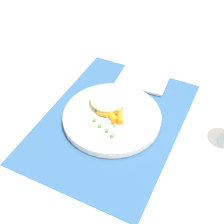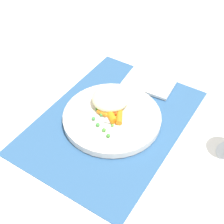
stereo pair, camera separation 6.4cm
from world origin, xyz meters
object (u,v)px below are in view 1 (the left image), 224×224
object	(u,v)px
rice_mound	(109,98)
carrot_portion	(112,115)
plate	(112,117)
napkin	(143,80)
fork	(114,103)

from	to	relation	value
rice_mound	carrot_portion	distance (m)	0.05
plate	carrot_portion	size ratio (longest dim) A/B	3.32
rice_mound	napkin	size ratio (longest dim) A/B	0.73
fork	napkin	distance (m)	0.14
rice_mound	napkin	bearing A→B (deg)	165.92
carrot_portion	fork	distance (m)	0.05
rice_mound	fork	distance (m)	0.02
plate	napkin	bearing A→B (deg)	176.26
rice_mound	fork	xyz separation A→B (m)	(-0.00, 0.01, -0.02)
plate	rice_mound	bearing A→B (deg)	-143.61
plate	fork	xyz separation A→B (m)	(-0.04, -0.01, 0.01)
plate	fork	distance (m)	0.04
carrot_portion	napkin	world-z (taller)	carrot_portion
plate	carrot_portion	xyz separation A→B (m)	(0.01, 0.00, 0.02)
fork	carrot_portion	bearing A→B (deg)	19.52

